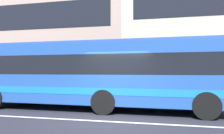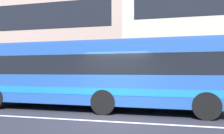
# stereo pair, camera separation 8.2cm
# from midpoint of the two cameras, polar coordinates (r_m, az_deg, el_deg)

# --- Properties ---
(ground_plane) EXTENTS (160.00, 160.00, 0.00)m
(ground_plane) POSITION_cam_midpoint_polar(r_m,az_deg,el_deg) (8.08, -0.53, -13.44)
(ground_plane) COLOR #2A2931
(lane_centre_line) EXTENTS (60.00, 0.16, 0.01)m
(lane_centre_line) POSITION_cam_midpoint_polar(r_m,az_deg,el_deg) (8.08, -0.53, -13.41)
(lane_centre_line) COLOR silver
(lane_centre_line) RESTS_ON ground_plane
(hedge_row_far) EXTENTS (23.90, 1.10, 1.14)m
(hedge_row_far) POSITION_cam_midpoint_polar(r_m,az_deg,el_deg) (13.70, 9.76, -5.87)
(hedge_row_far) COLOR #295523
(hedge_row_far) RESTS_ON ground_plane
(apartment_block_left) EXTENTS (21.40, 11.67, 11.08)m
(apartment_block_left) POSITION_cam_midpoint_polar(r_m,az_deg,el_deg) (27.44, -17.47, 7.03)
(apartment_block_left) COLOR tan
(apartment_block_left) RESTS_ON ground_plane
(transit_bus) EXTENTS (11.09, 2.83, 3.03)m
(transit_bus) POSITION_cam_midpoint_polar(r_m,az_deg,el_deg) (10.45, -3.59, -1.37)
(transit_bus) COLOR #1F4893
(transit_bus) RESTS_ON ground_plane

